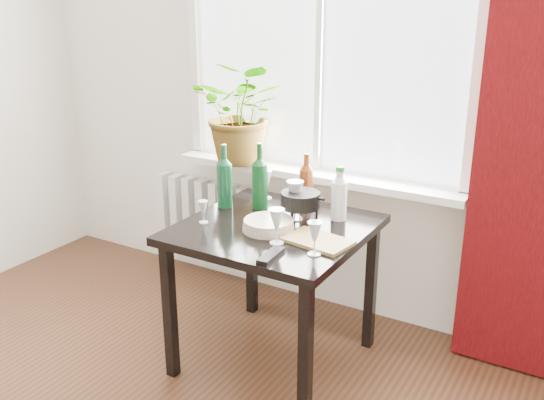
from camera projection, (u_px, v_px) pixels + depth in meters
The scene contains 19 objects.
window at pixel (322, 30), 3.19m from camera, with size 1.72×0.08×1.62m.
windowsill at pixel (313, 174), 3.39m from camera, with size 1.72×0.20×0.04m.
curtain at pixel (539, 111), 2.67m from camera, with size 0.50×0.12×2.56m.
radiator at pixel (210, 222), 3.92m from camera, with size 0.80×0.10×0.55m.
table at pixel (274, 243), 2.91m from camera, with size 0.85×0.85×0.74m.
potted_plant at pixel (243, 113), 3.46m from camera, with size 0.53×0.46×0.59m, color #3E6E1D.
wine_bottle_left at pixel (224, 175), 3.08m from camera, with size 0.08×0.08×0.33m, color #0B3D20, non-canonical shape.
wine_bottle_right at pixel (260, 175), 3.06m from camera, with size 0.08×0.08×0.35m, color #0B3D17, non-canonical shape.
bottle_amber at pixel (306, 179), 3.10m from camera, with size 0.07×0.07×0.29m, color #65270B, non-canonical shape.
cleaning_bottle at pixel (339, 193), 2.92m from camera, with size 0.08×0.08×0.27m, color white, non-canonical shape.
wineglass_front_right at pixel (277, 226), 2.65m from camera, with size 0.07×0.07×0.17m, color silver, non-canonical shape.
wineglass_far_right at pixel (315, 238), 2.54m from camera, with size 0.07×0.07×0.15m, color white, non-canonical shape.
wineglass_back_center at pixel (295, 200), 2.93m from camera, with size 0.09×0.09×0.20m, color silver, non-canonical shape.
wineglass_back_left at pixel (266, 184), 3.23m from camera, with size 0.07×0.07×0.16m, color silver, non-canonical shape.
wineglass_front_left at pixel (203, 212), 2.89m from camera, with size 0.05×0.05×0.11m, color silver, non-canonical shape.
plate_stack at pixel (268, 225), 2.82m from camera, with size 0.24×0.24×0.05m, color beige.
fondue_pot at pixel (300, 207), 2.91m from camera, with size 0.22×0.19×0.15m, color black, non-canonical shape.
tv_remote at pixel (271, 255), 2.53m from camera, with size 0.05×0.17×0.02m, color black.
cutting_board at pixel (318, 241), 2.68m from camera, with size 0.29×0.19×0.02m, color olive.
Camera 1 is at (1.45, -0.77, 1.80)m, focal length 40.00 mm.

